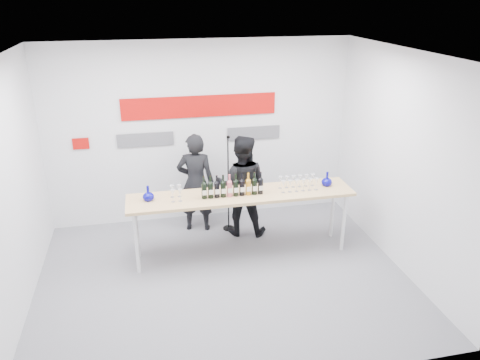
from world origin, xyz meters
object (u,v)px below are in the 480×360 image
object	(u,v)px
presenter_left	(196,183)
presenter_right	(242,186)
mic_stand	(228,202)
tasting_table	(241,198)

from	to	relation	value
presenter_left	presenter_right	bearing A→B (deg)	169.15
presenter_left	mic_stand	xyz separation A→B (m)	(0.51, -0.14, -0.32)
presenter_left	presenter_right	world-z (taller)	presenter_right
presenter_right	mic_stand	world-z (taller)	presenter_right
presenter_left	tasting_table	bearing A→B (deg)	131.61
tasting_table	mic_stand	distance (m)	0.89
presenter_right	tasting_table	bearing A→B (deg)	93.88
presenter_left	mic_stand	bearing A→B (deg)	176.01
tasting_table	presenter_right	distance (m)	0.67
tasting_table	presenter_left	size ratio (longest dim) A/B	1.99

